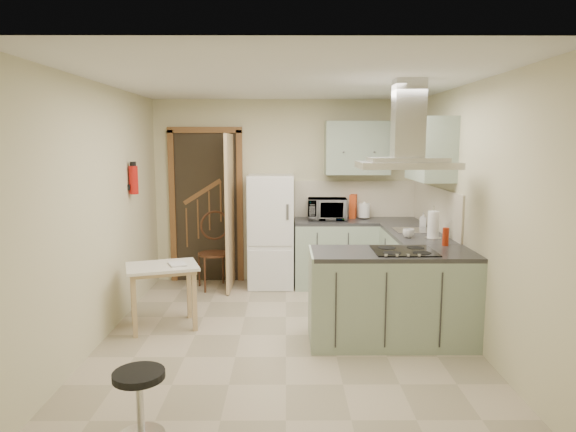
{
  "coord_description": "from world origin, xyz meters",
  "views": [
    {
      "loc": [
        0.0,
        -4.95,
        1.94
      ],
      "look_at": [
        0.02,
        0.45,
        1.15
      ],
      "focal_mm": 32.0,
      "sensor_mm": 36.0,
      "label": 1
    }
  ],
  "objects_px": {
    "peninsula": "(392,297)",
    "extractor_hood": "(407,165)",
    "fridge": "(271,231)",
    "bentwood_chair": "(214,254)",
    "drop_leaf_table": "(163,296)",
    "stool": "(140,404)",
    "microwave": "(327,209)"
  },
  "relations": [
    {
      "from": "extractor_hood",
      "to": "stool",
      "type": "relative_size",
      "value": 1.97
    },
    {
      "from": "fridge",
      "to": "extractor_hood",
      "type": "relative_size",
      "value": 1.67
    },
    {
      "from": "peninsula",
      "to": "extractor_hood",
      "type": "distance_m",
      "value": 1.27
    },
    {
      "from": "stool",
      "to": "microwave",
      "type": "height_order",
      "value": "microwave"
    },
    {
      "from": "drop_leaf_table",
      "to": "stool",
      "type": "height_order",
      "value": "drop_leaf_table"
    },
    {
      "from": "fridge",
      "to": "extractor_hood",
      "type": "distance_m",
      "value": 2.57
    },
    {
      "from": "peninsula",
      "to": "bentwood_chair",
      "type": "bearing_deg",
      "value": 136.72
    },
    {
      "from": "peninsula",
      "to": "drop_leaf_table",
      "type": "bearing_deg",
      "value": 169.97
    },
    {
      "from": "extractor_hood",
      "to": "stool",
      "type": "bearing_deg",
      "value": -142.3
    },
    {
      "from": "extractor_hood",
      "to": "stool",
      "type": "height_order",
      "value": "extractor_hood"
    },
    {
      "from": "peninsula",
      "to": "extractor_hood",
      "type": "height_order",
      "value": "extractor_hood"
    },
    {
      "from": "stool",
      "to": "fridge",
      "type": "bearing_deg",
      "value": 78.04
    },
    {
      "from": "fridge",
      "to": "microwave",
      "type": "height_order",
      "value": "fridge"
    },
    {
      "from": "drop_leaf_table",
      "to": "stool",
      "type": "distance_m",
      "value": 2.05
    },
    {
      "from": "extractor_hood",
      "to": "bentwood_chair",
      "type": "relative_size",
      "value": 0.97
    },
    {
      "from": "microwave",
      "to": "drop_leaf_table",
      "type": "bearing_deg",
      "value": -136.92
    },
    {
      "from": "fridge",
      "to": "peninsula",
      "type": "relative_size",
      "value": 0.97
    },
    {
      "from": "peninsula",
      "to": "microwave",
      "type": "height_order",
      "value": "microwave"
    },
    {
      "from": "fridge",
      "to": "drop_leaf_table",
      "type": "height_order",
      "value": "fridge"
    },
    {
      "from": "drop_leaf_table",
      "to": "microwave",
      "type": "height_order",
      "value": "microwave"
    },
    {
      "from": "fridge",
      "to": "peninsula",
      "type": "bearing_deg",
      "value": -58.26
    },
    {
      "from": "extractor_hood",
      "to": "peninsula",
      "type": "bearing_deg",
      "value": 180.0
    },
    {
      "from": "fridge",
      "to": "bentwood_chair",
      "type": "relative_size",
      "value": 1.62
    },
    {
      "from": "fridge",
      "to": "extractor_hood",
      "type": "bearing_deg",
      "value": -56.21
    },
    {
      "from": "extractor_hood",
      "to": "fridge",
      "type": "bearing_deg",
      "value": 123.79
    },
    {
      "from": "peninsula",
      "to": "extractor_hood",
      "type": "bearing_deg",
      "value": 0.0
    },
    {
      "from": "extractor_hood",
      "to": "stool",
      "type": "distance_m",
      "value": 3.03
    },
    {
      "from": "fridge",
      "to": "bentwood_chair",
      "type": "distance_m",
      "value": 0.82
    },
    {
      "from": "peninsula",
      "to": "stool",
      "type": "bearing_deg",
      "value": -140.93
    },
    {
      "from": "bentwood_chair",
      "to": "peninsula",
      "type": "bearing_deg",
      "value": -65.53
    },
    {
      "from": "fridge",
      "to": "stool",
      "type": "relative_size",
      "value": 3.29
    },
    {
      "from": "fridge",
      "to": "bentwood_chair",
      "type": "bearing_deg",
      "value": -171.25
    }
  ]
}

